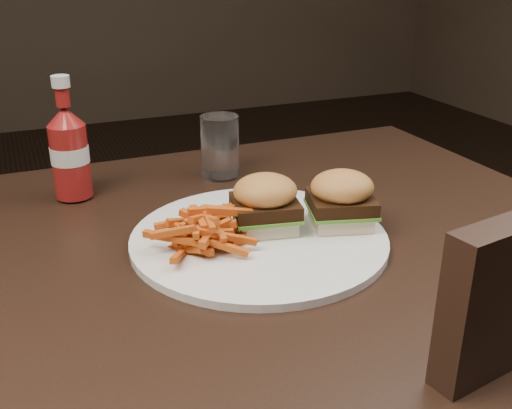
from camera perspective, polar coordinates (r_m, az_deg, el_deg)
name	(u,v)px	position (r m, az deg, el deg)	size (l,w,h in m)	color
dining_table	(178,268)	(0.78, -7.48, -6.01)	(1.20, 0.80, 0.04)	black
plate	(259,239)	(0.79, 0.28, -3.27)	(0.34, 0.34, 0.01)	white
sandwich_half_a	(265,222)	(0.80, 0.87, -1.65)	(0.08, 0.07, 0.02)	beige
sandwich_half_b	(340,217)	(0.82, 8.04, -1.22)	(0.08, 0.07, 0.02)	#F8F0BE
fries_pile	(203,227)	(0.76, -5.04, -2.16)	(0.11, 0.11, 0.04)	#C24522
ketchup_bottle	(71,161)	(0.95, -17.24, 3.96)	(0.06, 0.06, 0.11)	maroon
tumbler	(220,145)	(1.00, -3.45, 5.64)	(0.06, 0.06, 0.10)	white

